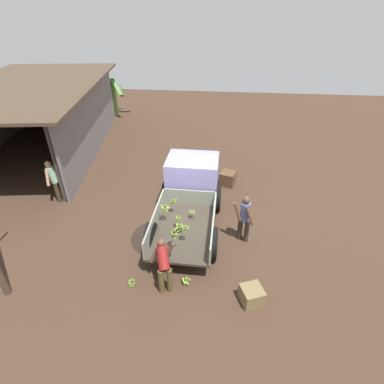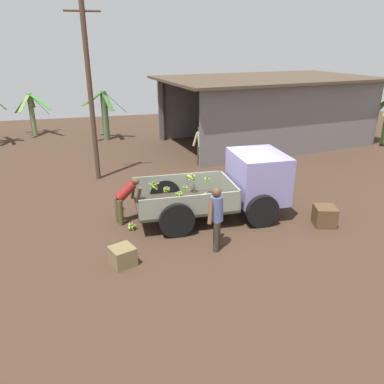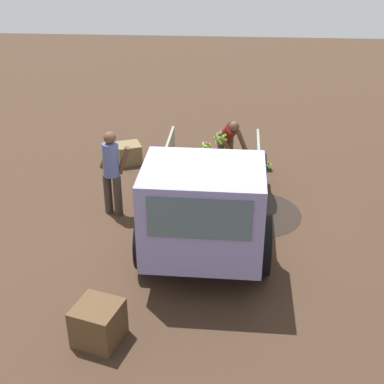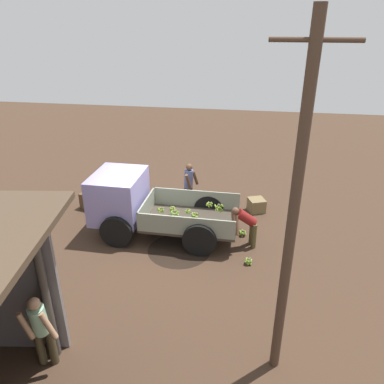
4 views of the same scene
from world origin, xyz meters
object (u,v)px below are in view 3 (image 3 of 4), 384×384
(person_worker_loading, at_px, (229,139))
(banana_bunch_on_ground_1, at_px, (268,166))
(cargo_truck, at_px, (205,205))
(wooden_crate_0, at_px, (129,153))
(banana_bunch_on_ground_0, at_px, (202,167))
(wooden_crate_1, at_px, (98,323))
(person_foreground_visitor, at_px, (112,169))

(person_worker_loading, bearing_deg, banana_bunch_on_ground_1, 80.96)
(cargo_truck, bearing_deg, wooden_crate_0, -151.50)
(banana_bunch_on_ground_0, height_order, wooden_crate_0, wooden_crate_0)
(cargo_truck, xyz_separation_m, banana_bunch_on_ground_0, (-3.39, -0.23, -0.91))
(banana_bunch_on_ground_0, bearing_deg, wooden_crate_1, -11.48)
(person_worker_loading, bearing_deg, cargo_truck, -23.47)
(person_worker_loading, bearing_deg, wooden_crate_0, -115.56)
(cargo_truck, xyz_separation_m, wooden_crate_1, (2.08, -1.34, -0.74))
(person_worker_loading, xyz_separation_m, banana_bunch_on_ground_1, (-0.14, 0.91, -0.68))
(banana_bunch_on_ground_1, xyz_separation_m, wooden_crate_0, (-0.18, -3.24, 0.12))
(cargo_truck, distance_m, wooden_crate_1, 2.58)
(banana_bunch_on_ground_1, bearing_deg, wooden_crate_0, -93.20)
(banana_bunch_on_ground_0, distance_m, wooden_crate_1, 5.58)
(wooden_crate_0, bearing_deg, banana_bunch_on_ground_1, 86.80)
(wooden_crate_1, bearing_deg, cargo_truck, 147.17)
(cargo_truck, distance_m, person_foreground_visitor, 2.32)
(person_worker_loading, bearing_deg, banana_bunch_on_ground_0, -99.43)
(banana_bunch_on_ground_0, bearing_deg, wooden_crate_0, -102.99)
(cargo_truck, bearing_deg, banana_bunch_on_ground_1, 161.81)
(person_worker_loading, relative_size, wooden_crate_0, 2.48)
(wooden_crate_0, bearing_deg, person_worker_loading, 82.18)
(person_worker_loading, relative_size, banana_bunch_on_ground_1, 5.73)
(banana_bunch_on_ground_1, distance_m, wooden_crate_0, 3.24)
(banana_bunch_on_ground_0, distance_m, banana_bunch_on_ground_1, 1.50)
(cargo_truck, height_order, person_foreground_visitor, cargo_truck)
(cargo_truck, height_order, wooden_crate_1, cargo_truck)
(wooden_crate_0, distance_m, wooden_crate_1, 5.91)
(cargo_truck, distance_m, banana_bunch_on_ground_0, 3.52)
(person_foreground_visitor, bearing_deg, cargo_truck, -103.07)
(cargo_truck, xyz_separation_m, person_worker_loading, (-3.48, 0.35, -0.24))
(person_worker_loading, distance_m, banana_bunch_on_ground_0, 0.89)
(person_worker_loading, xyz_separation_m, banana_bunch_on_ground_0, (0.08, -0.58, -0.67))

